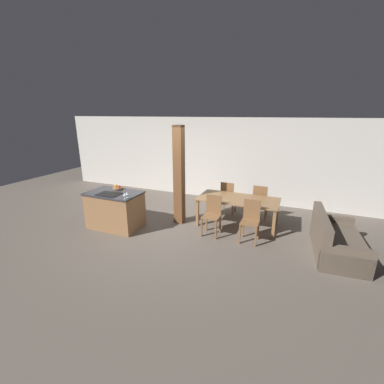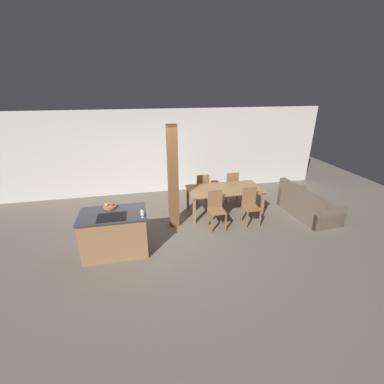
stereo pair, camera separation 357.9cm
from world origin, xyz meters
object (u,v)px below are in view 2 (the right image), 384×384
at_px(dining_chair_far_right, 231,186).
at_px(timber_post, 173,178).
at_px(kitchen_island, 115,233).
at_px(fruit_bowl, 110,206).
at_px(wine_glass_near, 142,213).
at_px(dining_chair_far_left, 202,188).
at_px(couch, 307,206).
at_px(dining_chair_near_right, 250,205).
at_px(dining_table, 224,191).
at_px(dining_chair_near_left, 216,209).
at_px(wine_glass_middle, 142,211).

relative_size(dining_chair_far_right, timber_post, 0.37).
height_order(kitchen_island, fruit_bowl, fruit_bowl).
relative_size(wine_glass_near, dining_chair_far_left, 0.15).
bearing_deg(kitchen_island, couch, 7.55).
bearing_deg(dining_chair_far_right, kitchen_island, 31.38).
distance_m(dining_chair_near_right, dining_chair_far_left, 1.71).
bearing_deg(wine_glass_near, dining_table, 35.93).
bearing_deg(timber_post, dining_chair_near_left, -17.53).
bearing_deg(dining_chair_far_right, dining_chair_far_left, 0.00).
height_order(kitchen_island, dining_chair_far_right, dining_chair_far_right).
bearing_deg(dining_table, couch, -15.96).
bearing_deg(fruit_bowl, timber_post, 24.00).
relative_size(dining_chair_near_right, timber_post, 0.37).
height_order(dining_chair_far_left, timber_post, timber_post).
height_order(wine_glass_near, dining_table, wine_glass_near).
height_order(dining_chair_far_left, couch, dining_chair_far_left).
xyz_separation_m(wine_glass_middle, dining_chair_near_left, (1.81, 0.83, -0.54)).
height_order(wine_glass_near, dining_chair_near_left, wine_glass_near).
distance_m(dining_chair_far_left, couch, 3.00).
bearing_deg(fruit_bowl, dining_chair_far_right, 27.59).
bearing_deg(dining_chair_near_right, dining_chair_far_right, 90.00).
xyz_separation_m(kitchen_island, dining_chair_near_left, (2.41, 0.58, 0.04)).
bearing_deg(timber_post, fruit_bowl, -156.00).
relative_size(fruit_bowl, dining_chair_near_right, 0.28).
bearing_deg(wine_glass_near, dining_chair_far_right, 40.96).
bearing_deg(wine_glass_near, dining_chair_near_right, 18.67).
height_order(fruit_bowl, timber_post, timber_post).
bearing_deg(wine_glass_middle, kitchen_island, 157.46).
xyz_separation_m(fruit_bowl, dining_chair_far_left, (2.48, 1.77, -0.47)).
relative_size(dining_table, couch, 1.17).
height_order(dining_table, timber_post, timber_post).
bearing_deg(dining_chair_far_left, wine_glass_near, 52.58).
relative_size(wine_glass_middle, dining_chair_far_right, 0.15).
xyz_separation_m(wine_glass_near, couch, (4.48, 1.01, -0.77)).
distance_m(dining_table, dining_chair_near_right, 0.87).
height_order(kitchen_island, timber_post, timber_post).
xyz_separation_m(dining_chair_near_left, dining_chair_far_left, (0.00, 1.44, 0.00)).
relative_size(dining_chair_near_left, timber_post, 0.37).
distance_m(kitchen_island, timber_post, 1.84).
distance_m(kitchen_island, fruit_bowl, 0.57).
xyz_separation_m(fruit_bowl, wine_glass_middle, (0.67, -0.50, 0.07)).
relative_size(wine_glass_near, timber_post, 0.06).
bearing_deg(dining_chair_far_right, fruit_bowl, 27.59).
relative_size(wine_glass_middle, timber_post, 0.06).
bearing_deg(wine_glass_near, wine_glass_middle, 90.00).
bearing_deg(fruit_bowl, dining_chair_near_left, 7.52).
bearing_deg(fruit_bowl, dining_table, 19.69).
distance_m(dining_chair_near_left, dining_chair_far_right, 1.71).
height_order(dining_table, couch, couch).
bearing_deg(dining_chair_near_left, wine_glass_near, -153.04).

